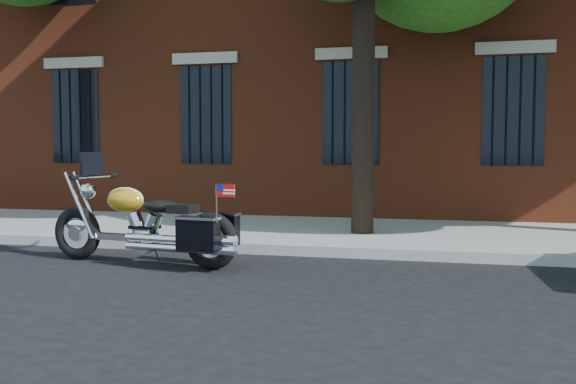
# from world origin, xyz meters

# --- Properties ---
(ground) EXTENTS (120.00, 120.00, 0.00)m
(ground) POSITION_xyz_m (0.00, 0.00, 0.00)
(ground) COLOR black
(ground) RESTS_ON ground
(curb) EXTENTS (40.00, 0.16, 0.15)m
(curb) POSITION_xyz_m (0.00, 1.38, 0.07)
(curb) COLOR gray
(curb) RESTS_ON ground
(sidewalk) EXTENTS (40.00, 3.60, 0.15)m
(sidewalk) POSITION_xyz_m (0.00, 3.26, 0.07)
(sidewalk) COLOR gray
(sidewalk) RESTS_ON ground
(motorcycle) EXTENTS (2.85, 1.05, 1.47)m
(motorcycle) POSITION_xyz_m (-1.92, 0.17, 0.50)
(motorcycle) COLOR black
(motorcycle) RESTS_ON ground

